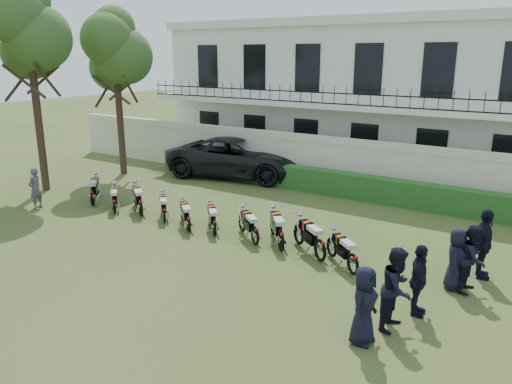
% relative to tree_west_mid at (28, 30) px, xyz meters
% --- Properties ---
extents(ground, '(100.00, 100.00, 0.00)m').
position_rel_tree_west_mid_xyz_m(ground, '(9.46, -1.00, -6.67)').
color(ground, '#3E5120').
rests_on(ground, ground).
extents(perimeter_wall, '(30.00, 0.35, 2.30)m').
position_rel_tree_west_mid_xyz_m(perimeter_wall, '(9.46, 7.00, -5.50)').
color(perimeter_wall, beige).
rests_on(perimeter_wall, ground).
extents(hedge, '(18.00, 0.60, 1.00)m').
position_rel_tree_west_mid_xyz_m(hedge, '(10.46, 6.20, -6.17)').
color(hedge, '#244D1B').
rests_on(hedge, ground).
extents(building, '(20.40, 9.60, 7.40)m').
position_rel_tree_west_mid_xyz_m(building, '(9.46, 12.96, -2.96)').
color(building, silver).
rests_on(building, ground).
extents(tree_west_mid, '(3.40, 3.20, 8.82)m').
position_rel_tree_west_mid_xyz_m(tree_west_mid, '(0.00, 0.00, 0.00)').
color(tree_west_mid, '#473323').
rests_on(tree_west_mid, ground).
extents(tree_west_near, '(3.40, 3.20, 7.90)m').
position_rel_tree_west_mid_xyz_m(tree_west_near, '(0.50, 4.00, -0.78)').
color(tree_west_near, '#473323').
rests_on(tree_west_near, ground).
extents(motorcycle_0, '(1.48, 1.55, 1.11)m').
position_rel_tree_west_mid_xyz_m(motorcycle_0, '(3.70, -0.50, -6.16)').
color(motorcycle_0, black).
rests_on(motorcycle_0, ground).
extents(motorcycle_1, '(1.38, 1.29, 0.98)m').
position_rel_tree_west_mid_xyz_m(motorcycle_1, '(5.20, -0.72, -6.22)').
color(motorcycle_1, black).
rests_on(motorcycle_1, ground).
extents(motorcycle_2, '(1.72, 1.29, 1.12)m').
position_rel_tree_west_mid_xyz_m(motorcycle_2, '(6.24, -0.42, -6.15)').
color(motorcycle_2, black).
rests_on(motorcycle_2, ground).
extents(motorcycle_3, '(1.34, 1.30, 0.97)m').
position_rel_tree_west_mid_xyz_m(motorcycle_3, '(7.46, -0.48, -6.22)').
color(motorcycle_3, black).
rests_on(motorcycle_3, ground).
extents(motorcycle_4, '(1.46, 1.23, 1.00)m').
position_rel_tree_west_mid_xyz_m(motorcycle_4, '(8.81, -0.76, -6.21)').
color(motorcycle_4, black).
rests_on(motorcycle_4, ground).
extents(motorcycle_5, '(1.32, 1.32, 0.97)m').
position_rel_tree_west_mid_xyz_m(motorcycle_5, '(9.73, -0.54, -6.22)').
color(motorcycle_5, black).
rests_on(motorcycle_5, ground).
extents(motorcycle_6, '(1.56, 1.20, 1.03)m').
position_rel_tree_west_mid_xyz_m(motorcycle_6, '(11.26, -0.47, -6.20)').
color(motorcycle_6, black).
rests_on(motorcycle_6, ground).
extents(motorcycle_7, '(1.44, 1.62, 1.13)m').
position_rel_tree_west_mid_xyz_m(motorcycle_7, '(12.19, -0.47, -6.15)').
color(motorcycle_7, black).
rests_on(motorcycle_7, ground).
extents(motorcycle_8, '(1.73, 1.30, 1.13)m').
position_rel_tree_west_mid_xyz_m(motorcycle_8, '(13.51, -0.51, -6.15)').
color(motorcycle_8, black).
rests_on(motorcycle_8, ground).
extents(motorcycle_9, '(1.51, 1.25, 1.02)m').
position_rel_tree_west_mid_xyz_m(motorcycle_9, '(14.64, -0.82, -6.20)').
color(motorcycle_9, black).
rests_on(motorcycle_9, ground).
extents(suv, '(7.27, 4.52, 1.88)m').
position_rel_tree_west_mid_xyz_m(suv, '(5.63, 6.65, -5.73)').
color(suv, black).
rests_on(suv, ground).
extents(inspector, '(0.53, 0.66, 1.59)m').
position_rel_tree_west_mid_xyz_m(inspector, '(2.15, -1.89, -5.88)').
color(inspector, '#595A5E').
rests_on(inspector, ground).
extents(officer_0, '(0.55, 0.83, 1.67)m').
position_rel_tree_west_mid_xyz_m(officer_0, '(16.07, -3.73, -5.84)').
color(officer_0, black).
rests_on(officer_0, ground).
extents(officer_1, '(0.74, 0.93, 1.84)m').
position_rel_tree_west_mid_xyz_m(officer_1, '(16.44, -2.79, -5.75)').
color(officer_1, black).
rests_on(officer_1, ground).
extents(officer_2, '(0.50, 1.02, 1.69)m').
position_rel_tree_west_mid_xyz_m(officer_2, '(16.66, -1.97, -5.83)').
color(officer_2, black).
rests_on(officer_2, ground).
extents(officer_3, '(0.56, 0.81, 1.60)m').
position_rel_tree_west_mid_xyz_m(officer_3, '(17.08, -0.15, -5.87)').
color(officer_3, black).
rests_on(officer_3, ground).
extents(officer_4, '(0.71, 0.89, 1.73)m').
position_rel_tree_west_mid_xyz_m(officer_4, '(17.45, -0.05, -5.80)').
color(officer_4, black).
rests_on(officer_4, ground).
extents(officer_5, '(0.72, 1.19, 1.89)m').
position_rel_tree_west_mid_xyz_m(officer_5, '(17.52, 0.93, -5.72)').
color(officer_5, black).
rests_on(officer_5, ground).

